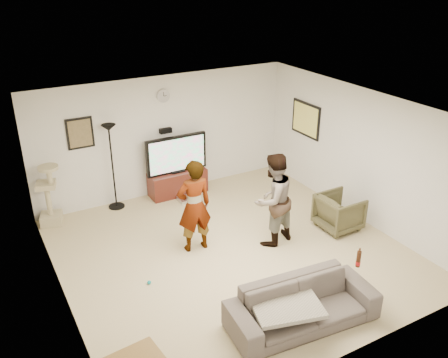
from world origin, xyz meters
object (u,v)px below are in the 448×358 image
cat_tree (48,195)px  armchair (339,212)px  tv (176,154)px  tv_stand (178,182)px  person_left (194,206)px  floor_lamp (113,167)px  sofa (302,305)px  beer_bottle (359,259)px  person_right (273,200)px

cat_tree → armchair: 5.39m
tv → tv_stand: bearing=0.0°
person_left → armchair: size_ratio=2.25×
cat_tree → tv_stand: bearing=0.1°
cat_tree → floor_lamp: bearing=2.2°
sofa → person_left: bearing=105.8°
person_left → armchair: bearing=169.2°
beer_bottle → armchair: 2.15m
sofa → armchair: (2.17, 1.72, 0.03)m
tv → beer_bottle: bearing=-80.3°
armchair → person_right: bearing=80.8°
person_right → sofa: size_ratio=0.81×
tv → cat_tree: bearing=-179.9°
tv_stand → person_right: person_right is taller
floor_lamp → cat_tree: (-1.28, -0.05, -0.27)m
tv_stand → person_right: bearing=-75.9°
beer_bottle → tv_stand: bearing=99.7°
person_left → sofa: 2.49m
beer_bottle → cat_tree: bearing=127.0°
tv_stand → person_right: size_ratio=0.73×
tv_stand → beer_bottle: 4.59m
floor_lamp → armchair: 4.41m
tv_stand → beer_bottle: size_ratio=4.88×
floor_lamp → tv_stand: bearing=-1.9°
person_right → beer_bottle: 1.94m
floor_lamp → person_left: floor_lamp is taller
beer_bottle → person_right: bearing=93.8°
tv_stand → floor_lamp: (-1.34, 0.04, 0.61)m
cat_tree → sofa: 5.13m
cat_tree → sofa: bearing=-61.5°
cat_tree → person_left: bearing=-46.4°
person_left → beer_bottle: (1.39, -2.40, -0.09)m
cat_tree → tv: bearing=0.1°
tv_stand → beer_bottle: beer_bottle is taller
cat_tree → beer_bottle: 5.63m
tv_stand → sofa: bearing=-92.3°
tv_stand → beer_bottle: bearing=-80.3°
floor_lamp → person_left: (0.72, -2.15, -0.04)m
cat_tree → beer_bottle: cat_tree is taller
tv_stand → floor_lamp: bearing=178.1°
floor_lamp → sofa: (1.16, -4.55, -0.56)m
tv_stand → sofa: (-0.18, -4.50, 0.05)m
sofa → beer_bottle: bearing=5.3°
floor_lamp → beer_bottle: 5.02m
tv → armchair: size_ratio=1.80×
tv_stand → person_left: (-0.62, -2.10, 0.57)m
sofa → person_right: bearing=72.3°
sofa → beer_bottle: 1.04m
tv_stand → person_left: size_ratio=0.74×
sofa → beer_bottle: beer_bottle is taller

